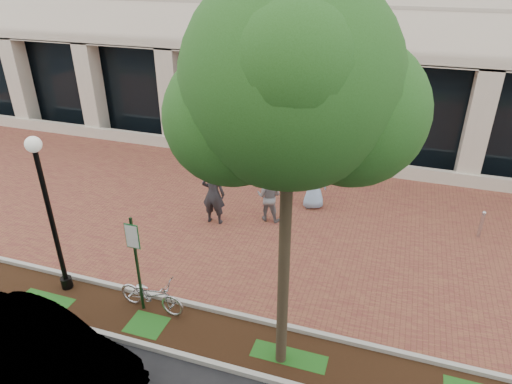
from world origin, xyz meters
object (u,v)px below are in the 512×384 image
(locked_bicycle, at_px, (151,294))
(pedestrian_left, at_px, (213,194))
(parking_sign, at_px, (135,254))
(bollard, at_px, (481,224))
(lamppost, at_px, (49,209))
(sedan_near_curb, at_px, (38,353))
(pedestrian_right, at_px, (314,183))
(street_tree, at_px, (294,94))
(pedestrian_mid, at_px, (269,196))

(locked_bicycle, xyz_separation_m, pedestrian_left, (-0.16, 4.16, 0.56))
(parking_sign, relative_size, bollard, 2.84)
(lamppost, height_order, bollard, lamppost)
(sedan_near_curb, bearing_deg, pedestrian_left, -0.24)
(parking_sign, relative_size, locked_bicycle, 1.49)
(pedestrian_right, relative_size, bollard, 2.04)
(sedan_near_curb, bearing_deg, bollard, -39.13)
(street_tree, bearing_deg, pedestrian_mid, 109.99)
(street_tree, xyz_separation_m, bollard, (4.33, 6.34, -5.19))
(street_tree, height_order, locked_bicycle, street_tree)
(parking_sign, height_order, bollard, parking_sign)
(lamppost, relative_size, street_tree, 0.54)
(pedestrian_left, relative_size, bollard, 2.25)
(locked_bicycle, distance_m, pedestrian_right, 6.64)
(locked_bicycle, bearing_deg, lamppost, 92.94)
(street_tree, xyz_separation_m, pedestrian_left, (-3.53, 4.66, -4.64))
(street_tree, bearing_deg, parking_sign, 173.40)
(street_tree, distance_m, pedestrian_left, 7.46)
(parking_sign, bearing_deg, pedestrian_left, 89.32)
(locked_bicycle, bearing_deg, pedestrian_left, 5.63)
(pedestrian_mid, bearing_deg, lamppost, 53.12)
(pedestrian_left, bearing_deg, parking_sign, 87.29)
(lamppost, bearing_deg, sedan_near_curb, -60.07)
(street_tree, distance_m, locked_bicycle, 6.22)
(locked_bicycle, bearing_deg, pedestrian_right, -19.59)
(parking_sign, relative_size, sedan_near_curb, 0.61)
(pedestrian_mid, bearing_deg, bollard, -169.28)
(street_tree, relative_size, pedestrian_mid, 4.58)
(locked_bicycle, distance_m, pedestrian_left, 4.20)
(bollard, bearing_deg, locked_bicycle, -142.79)
(pedestrian_mid, distance_m, bollard, 6.36)
(parking_sign, xyz_separation_m, bollard, (7.92, 5.92, -1.15))
(street_tree, xyz_separation_m, sedan_near_curb, (-4.41, -1.97, -4.96))
(parking_sign, xyz_separation_m, street_tree, (3.59, -0.42, 4.04))
(lamppost, relative_size, bollard, 4.57)
(pedestrian_left, bearing_deg, lamppost, 58.93)
(locked_bicycle, relative_size, pedestrian_mid, 1.03)
(lamppost, xyz_separation_m, pedestrian_right, (5.06, 6.08, -1.40))
(sedan_near_curb, bearing_deg, pedestrian_right, -15.64)
(locked_bicycle, relative_size, pedestrian_left, 0.85)
(lamppost, distance_m, sedan_near_curb, 3.30)
(lamppost, relative_size, pedestrian_left, 2.03)
(pedestrian_right, bearing_deg, parking_sign, 42.46)
(parking_sign, height_order, sedan_near_curb, parking_sign)
(pedestrian_left, bearing_deg, locked_bicycle, 90.31)
(parking_sign, height_order, pedestrian_left, parking_sign)
(street_tree, distance_m, pedestrian_right, 8.15)
(pedestrian_left, bearing_deg, bollard, -169.84)
(pedestrian_mid, bearing_deg, street_tree, 111.86)
(pedestrian_right, bearing_deg, pedestrian_left, 12.06)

